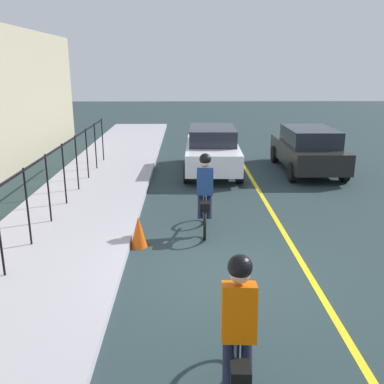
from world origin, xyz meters
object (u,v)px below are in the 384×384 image
at_px(patrol_sedan, 308,149).
at_px(parked_sedan_rear, 212,149).
at_px(traffic_cone_near, 139,232).
at_px(cyclist_follow, 238,335).
at_px(cyclist_lead, 205,194).

bearing_deg(patrol_sedan, parked_sedan_rear, 90.57).
bearing_deg(patrol_sedan, traffic_cone_near, 141.60).
bearing_deg(cyclist_follow, parked_sedan_rear, 0.46).
xyz_separation_m(parked_sedan_rear, traffic_cone_near, (-6.63, 1.94, -0.49)).
distance_m(patrol_sedan, parked_sedan_rear, 3.41).
xyz_separation_m(cyclist_follow, traffic_cone_near, (4.45, 1.53, -0.58)).
distance_m(cyclist_follow, traffic_cone_near, 4.74).
bearing_deg(cyclist_follow, traffic_cone_near, 21.54).
bearing_deg(patrol_sedan, cyclist_follow, 161.45).
distance_m(cyclist_lead, parked_sedan_rear, 5.86).
bearing_deg(parked_sedan_rear, traffic_cone_near, -14.52).
xyz_separation_m(cyclist_lead, traffic_cone_near, (-0.79, 1.42, -0.58)).
relative_size(cyclist_lead, traffic_cone_near, 2.75).
xyz_separation_m(patrol_sedan, traffic_cone_near, (-6.64, 5.35, -0.49)).
relative_size(cyclist_lead, cyclist_follow, 1.00).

